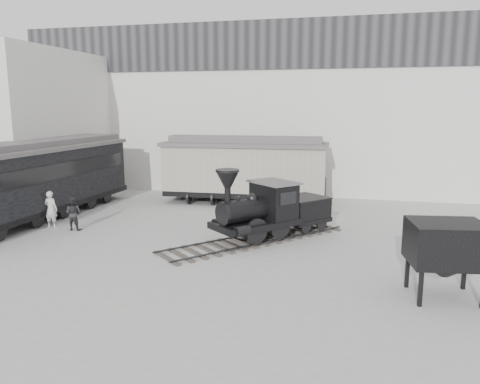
% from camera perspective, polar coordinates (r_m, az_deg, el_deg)
% --- Properties ---
extents(ground, '(90.00, 90.00, 0.00)m').
position_cam_1_polar(ground, '(17.77, -4.70, -8.51)').
color(ground, '#9E9E9B').
extents(north_wall, '(34.00, 2.51, 11.00)m').
position_cam_1_polar(north_wall, '(31.39, 3.75, 10.07)').
color(north_wall, silver).
rests_on(north_wall, ground).
extents(west_pavilion, '(7.00, 12.11, 9.00)m').
position_cam_1_polar(west_pavilion, '(32.62, -24.17, 7.34)').
color(west_pavilion, silver).
rests_on(west_pavilion, ground).
extents(locomotive, '(7.38, 7.98, 3.16)m').
position_cam_1_polar(locomotive, '(20.46, 3.44, -2.55)').
color(locomotive, '#3B342D').
rests_on(locomotive, ground).
extents(boxcar, '(9.90, 3.42, 4.01)m').
position_cam_1_polar(boxcar, '(27.87, 0.58, 2.92)').
color(boxcar, black).
rests_on(boxcar, ground).
extents(passenger_coach, '(3.66, 14.10, 3.74)m').
position_cam_1_polar(passenger_coach, '(25.95, -23.50, 1.40)').
color(passenger_coach, black).
rests_on(passenger_coach, ground).
extents(visitor_a, '(0.66, 0.45, 1.78)m').
position_cam_1_polar(visitor_a, '(24.15, -22.06, -1.96)').
color(visitor_a, silver).
rests_on(visitor_a, ground).
extents(visitor_b, '(0.78, 0.61, 1.60)m').
position_cam_1_polar(visitor_b, '(23.30, -19.64, -2.46)').
color(visitor_b, '#28282B').
rests_on(visitor_b, ground).
extents(coal_hopper, '(2.39, 2.06, 2.35)m').
position_cam_1_polar(coal_hopper, '(15.43, 23.81, -6.37)').
color(coal_hopper, black).
rests_on(coal_hopper, ground).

